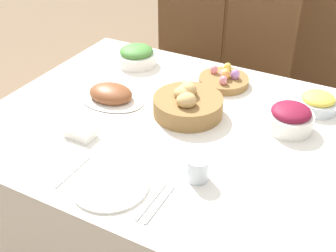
{
  "coord_description": "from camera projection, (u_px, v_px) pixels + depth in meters",
  "views": [
    {
      "loc": [
        0.6,
        -1.22,
        1.64
      ],
      "look_at": [
        -0.0,
        -0.09,
        0.76
      ],
      "focal_mm": 45.0,
      "sensor_mm": 36.0,
      "label": 1
    }
  ],
  "objects": [
    {
      "name": "ham_platter",
      "position": [
        111.0,
        95.0,
        1.78
      ],
      "size": [
        0.3,
        0.21,
        0.07
      ],
      "color": "white",
      "rests_on": "dining_table"
    },
    {
      "name": "chair_far_center",
      "position": [
        247.0,
        76.0,
        2.43
      ],
      "size": [
        0.46,
        0.46,
        0.97
      ],
      "rotation": [
        0.0,
        0.0,
        -0.11
      ],
      "color": "brown",
      "rests_on": "ground"
    },
    {
      "name": "fork",
      "position": [
        73.0,
        171.0,
        1.4
      ],
      "size": [
        0.01,
        0.18,
        0.0
      ],
      "rotation": [
        0.0,
        0.0,
        -0.0
      ],
      "color": "silver",
      "rests_on": "dining_table"
    },
    {
      "name": "chair_far_left",
      "position": [
        183.0,
        61.0,
        2.59
      ],
      "size": [
        0.46,
        0.46,
        0.97
      ],
      "rotation": [
        0.0,
        0.0,
        0.09
      ],
      "color": "brown",
      "rests_on": "ground"
    },
    {
      "name": "drinking_cup",
      "position": [
        198.0,
        169.0,
        1.35
      ],
      "size": [
        0.07,
        0.07,
        0.08
      ],
      "color": "silver",
      "rests_on": "dining_table"
    },
    {
      "name": "spoon",
      "position": [
        159.0,
        204.0,
        1.27
      ],
      "size": [
        0.01,
        0.18,
        0.0
      ],
      "rotation": [
        0.0,
        0.0,
        0.0
      ],
      "color": "silver",
      "rests_on": "dining_table"
    },
    {
      "name": "green_salad_bowl",
      "position": [
        137.0,
        56.0,
        2.05
      ],
      "size": [
        0.19,
        0.19,
        0.1
      ],
      "color": "white",
      "rests_on": "dining_table"
    },
    {
      "name": "bread_basket",
      "position": [
        187.0,
        103.0,
        1.67
      ],
      "size": [
        0.28,
        0.28,
        0.13
      ],
      "color": "olive",
      "rests_on": "dining_table"
    },
    {
      "name": "dinner_plate",
      "position": [
        110.0,
        185.0,
        1.34
      ],
      "size": [
        0.25,
        0.25,
        0.01
      ],
      "color": "white",
      "rests_on": "dining_table"
    },
    {
      "name": "ground_plane",
      "position": [
        177.0,
        247.0,
        2.05
      ],
      "size": [
        12.0,
        12.0,
        0.0
      ],
      "primitive_type": "plane",
      "color": "#7F664C"
    },
    {
      "name": "egg_basket",
      "position": [
        224.0,
        79.0,
        1.89
      ],
      "size": [
        0.22,
        0.22,
        0.08
      ],
      "color": "olive",
      "rests_on": "dining_table"
    },
    {
      "name": "dining_table",
      "position": [
        178.0,
        192.0,
        1.84
      ],
      "size": [
        1.51,
        1.16,
        0.72
      ],
      "color": "white",
      "rests_on": "ground"
    },
    {
      "name": "butter_dish",
      "position": [
        81.0,
        133.0,
        1.56
      ],
      "size": [
        0.11,
        0.07,
        0.03
      ],
      "color": "white",
      "rests_on": "dining_table"
    },
    {
      "name": "knife",
      "position": [
        151.0,
        201.0,
        1.28
      ],
      "size": [
        0.01,
        0.18,
        0.0
      ],
      "rotation": [
        0.0,
        0.0,
        -0.0
      ],
      "color": "silver",
      "rests_on": "dining_table"
    },
    {
      "name": "sideboard",
      "position": [
        276.0,
        41.0,
        3.07
      ],
      "size": [
        1.38,
        0.44,
        0.86
      ],
      "color": "brown",
      "rests_on": "ground"
    },
    {
      "name": "beet_salad_bowl",
      "position": [
        290.0,
        118.0,
        1.58
      ],
      "size": [
        0.18,
        0.18,
        0.1
      ],
      "color": "white",
      "rests_on": "dining_table"
    },
    {
      "name": "pineapple_bowl",
      "position": [
        318.0,
        102.0,
        1.7
      ],
      "size": [
        0.16,
        0.16,
        0.08
      ],
      "color": "silver",
      "rests_on": "dining_table"
    }
  ]
}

